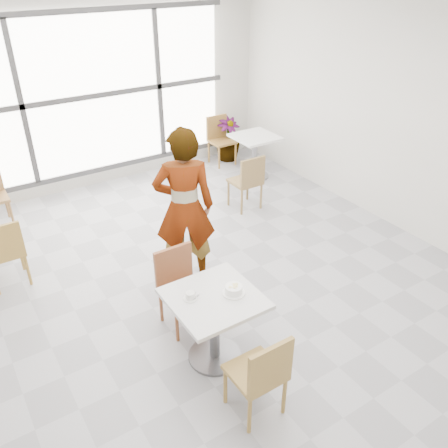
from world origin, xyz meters
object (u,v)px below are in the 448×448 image
main_table (214,316)px  oatmeal_bowl (234,290)px  bg_table_right (255,150)px  chair_near (262,373)px  bg_chair_right_near (248,179)px  coffee_cup (190,296)px  bg_chair_left_near (4,250)px  chair_far (179,282)px  bg_chair_right_far (220,137)px  plant_right (228,139)px  person (184,208)px

main_table → oatmeal_bowl: bearing=-16.9°
bg_table_right → oatmeal_bowl: bearing=-128.7°
main_table → chair_near: (-0.02, -0.77, -0.02)m
bg_chair_right_near → chair_near: bearing=56.3°
coffee_cup → bg_chair_left_near: bg_chair_left_near is taller
chair_near → bg_chair_left_near: same height
bg_chair_left_near → bg_chair_right_near: 3.46m
bg_table_right → bg_chair_left_near: bearing=-167.1°
coffee_cup → bg_chair_left_near: size_ratio=0.18×
chair_far → bg_chair_left_near: 2.14m
chair_near → oatmeal_bowl: chair_near is taller
chair_near → bg_chair_right_near: same height
chair_near → bg_chair_right_far: bearing=-118.9°
main_table → bg_chair_right_near: (2.05, 2.34, -0.02)m
bg_chair_right_far → plant_right: bearing=7.0°
bg_chair_right_far → bg_table_right: bearing=-80.3°
coffee_cup → bg_chair_left_near: 2.52m
person → plant_right: (2.45, 2.85, -0.54)m
coffee_cup → plant_right: (3.07, 4.07, -0.37)m
main_table → bg_chair_right_near: size_ratio=0.92×
coffee_cup → oatmeal_bowl: bearing=-22.0°
bg_chair_right_near → plant_right: 2.01m
oatmeal_bowl → bg_table_right: bearing=51.3°
main_table → plant_right: plant_right is taller
bg_chair_left_near → bg_table_right: bearing=-167.1°
chair_far → coffee_cup: bearing=-106.9°
main_table → person: bearing=72.1°
main_table → chair_near: size_ratio=0.92×
oatmeal_bowl → bg_chair_right_far: bg_chair_right_far is taller
bg_chair_right_far → main_table: bearing=-122.9°
main_table → bg_chair_left_near: bearing=121.8°
person → chair_far: bearing=80.8°
chair_near → coffee_cup: (-0.17, 0.86, 0.28)m
chair_far → bg_table_right: 3.86m
oatmeal_bowl → bg_chair_left_near: 2.84m
chair_near → plant_right: (2.90, 4.93, -0.09)m
coffee_cup → chair_near: bearing=-79.1°
chair_near → person: person is taller
person → coffee_cup: bearing=88.0°
main_table → chair_near: chair_near is taller
person → bg_chair_right_near: (1.62, 1.01, -0.45)m
chair_far → main_table: bearing=-88.3°
chair_near → chair_far: same height
main_table → coffee_cup: (-0.19, 0.09, 0.26)m
bg_chair_right_near → plant_right: (0.83, 1.83, -0.09)m
coffee_cup → plant_right: size_ratio=0.19×
bg_chair_right_far → chair_far: bearing=-127.8°
coffee_cup → bg_chair_left_near: bearing=119.2°
oatmeal_bowl → plant_right: size_ratio=0.26×
bg_table_right → bg_chair_left_near: bg_chair_left_near is taller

